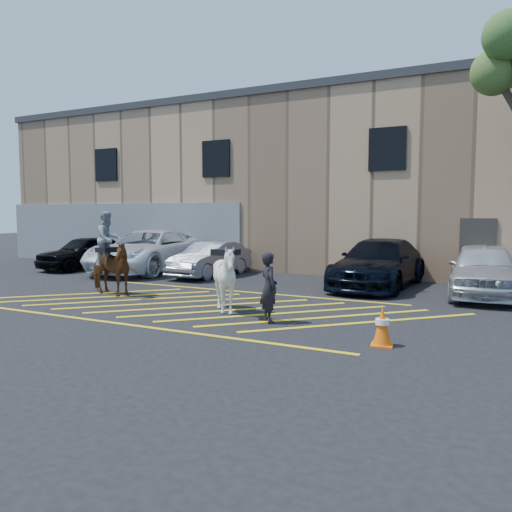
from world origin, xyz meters
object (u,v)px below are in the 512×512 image
at_px(handler, 269,287).
at_px(mounted_bay, 108,261).
at_px(saddled_white, 226,278).
at_px(traffic_cone, 382,326).
at_px(car_white_suv, 484,270).
at_px(car_black_suv, 86,252).
at_px(car_white_pickup, 149,251).
at_px(car_silver_sedan, 210,259).
at_px(car_blue_suv, 379,263).

height_order(handler, mounted_bay, mounted_bay).
relative_size(saddled_white, traffic_cone, 2.23).
distance_m(car_white_suv, traffic_cone, 6.74).
height_order(car_black_suv, car_white_pickup, car_white_pickup).
xyz_separation_m(saddled_white, traffic_cone, (4.00, -1.30, -0.46)).
xyz_separation_m(car_black_suv, saddled_white, (9.99, -5.35, 0.12)).
height_order(car_silver_sedan, traffic_cone, car_silver_sedan).
bearing_deg(traffic_cone, car_white_pickup, 147.25).
bearing_deg(car_white_pickup, car_black_suv, -178.75).
distance_m(car_black_suv, saddled_white, 11.33).
bearing_deg(mounted_bay, car_silver_sedan, 85.86).
height_order(car_black_suv, handler, handler).
bearing_deg(saddled_white, traffic_cone, -18.03).
distance_m(car_blue_suv, traffic_cone, 7.32).
xyz_separation_m(car_blue_suv, handler, (-0.93, -6.28, 0.01)).
bearing_deg(handler, saddled_white, 23.65).
xyz_separation_m(car_silver_sedan, handler, (5.33, -6.10, 0.13)).
bearing_deg(car_white_suv, handler, -128.78).
xyz_separation_m(car_silver_sedan, saddled_white, (3.96, -5.62, 0.18)).
bearing_deg(mounted_bay, handler, -11.64).
relative_size(car_black_suv, car_white_pickup, 0.69).
distance_m(handler, mounted_bay, 5.81).
relative_size(car_silver_sedan, car_blue_suv, 0.74).
height_order(car_blue_suv, mounted_bay, mounted_bay).
bearing_deg(car_blue_suv, traffic_cone, -73.69).
bearing_deg(traffic_cone, car_blue_suv, 103.56).
bearing_deg(saddled_white, car_silver_sedan, 125.20).
height_order(car_white_pickup, traffic_cone, car_white_pickup).
relative_size(handler, traffic_cone, 2.11).
relative_size(car_black_suv, handler, 2.70).
xyz_separation_m(car_silver_sedan, car_blue_suv, (6.25, 0.18, 0.12)).
bearing_deg(car_silver_sedan, mounted_bay, -92.36).
bearing_deg(saddled_white, car_white_suv, 44.59).
bearing_deg(car_black_suv, car_white_suv, 6.88).
relative_size(car_white_pickup, handler, 3.94).
xyz_separation_m(handler, mounted_bay, (-5.68, 1.17, 0.21)).
distance_m(handler, traffic_cone, 2.79).
xyz_separation_m(car_blue_suv, car_white_suv, (3.08, -0.51, 0.01)).
bearing_deg(car_white_pickup, handler, -42.62).
height_order(handler, saddled_white, saddled_white).
relative_size(car_white_suv, saddled_white, 2.77).
distance_m(car_white_pickup, traffic_cone, 13.01).
distance_m(car_silver_sedan, car_blue_suv, 6.26).
distance_m(car_white_suv, mounted_bay, 10.72).
relative_size(car_black_suv, car_blue_suv, 0.79).
xyz_separation_m(car_white_suv, handler, (-4.00, -5.77, -0.00)).
relative_size(car_white_pickup, saddled_white, 3.71).
height_order(car_silver_sedan, car_blue_suv, car_blue_suv).
bearing_deg(handler, car_white_pickup, 6.30).
height_order(car_white_suv, saddled_white, saddled_white).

